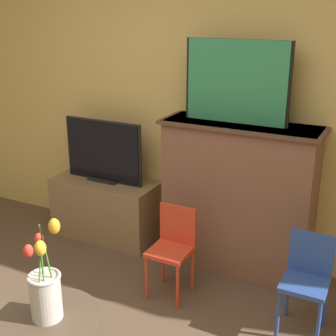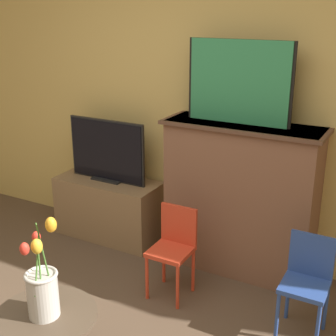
{
  "view_description": "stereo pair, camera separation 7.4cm",
  "coord_description": "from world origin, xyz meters",
  "px_view_note": "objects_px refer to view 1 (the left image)",
  "views": [
    {
      "loc": [
        1.42,
        -1.25,
        1.98
      ],
      "look_at": [
        0.17,
        1.18,
        1.03
      ],
      "focal_mm": 50.0,
      "sensor_mm": 36.0,
      "label": 1
    },
    {
      "loc": [
        1.48,
        -1.22,
        1.98
      ],
      "look_at": [
        0.17,
        1.18,
        1.03
      ],
      "focal_mm": 50.0,
      "sensor_mm": 36.0,
      "label": 2
    }
  ],
  "objects_px": {
    "tv_monitor": "(103,152)",
    "painting": "(236,82)",
    "vase_tulips": "(45,290)",
    "chair_red": "(173,245)",
    "chair_blue": "(307,276)"
  },
  "relations": [
    {
      "from": "chair_red",
      "to": "chair_blue",
      "type": "relative_size",
      "value": 1.0
    },
    {
      "from": "painting",
      "to": "tv_monitor",
      "type": "xyz_separation_m",
      "value": [
        -1.15,
        -0.04,
        -0.67
      ]
    },
    {
      "from": "painting",
      "to": "vase_tulips",
      "type": "relative_size",
      "value": 1.38
    },
    {
      "from": "tv_monitor",
      "to": "painting",
      "type": "bearing_deg",
      "value": 1.8
    },
    {
      "from": "tv_monitor",
      "to": "vase_tulips",
      "type": "xyz_separation_m",
      "value": [
        0.77,
        -1.63,
        -0.16
      ]
    },
    {
      "from": "tv_monitor",
      "to": "chair_red",
      "type": "height_order",
      "value": "tv_monitor"
    },
    {
      "from": "tv_monitor",
      "to": "chair_blue",
      "type": "xyz_separation_m",
      "value": [
        1.85,
        -0.49,
        -0.41
      ]
    },
    {
      "from": "chair_blue",
      "to": "vase_tulips",
      "type": "bearing_deg",
      "value": -133.57
    },
    {
      "from": "painting",
      "to": "chair_blue",
      "type": "relative_size",
      "value": 1.19
    },
    {
      "from": "painting",
      "to": "chair_red",
      "type": "bearing_deg",
      "value": -112.5
    },
    {
      "from": "tv_monitor",
      "to": "vase_tulips",
      "type": "bearing_deg",
      "value": -64.81
    },
    {
      "from": "chair_blue",
      "to": "vase_tulips",
      "type": "distance_m",
      "value": 1.59
    },
    {
      "from": "painting",
      "to": "tv_monitor",
      "type": "height_order",
      "value": "painting"
    },
    {
      "from": "chair_red",
      "to": "vase_tulips",
      "type": "xyz_separation_m",
      "value": [
        -0.16,
        -1.12,
        0.25
      ]
    },
    {
      "from": "vase_tulips",
      "to": "chair_red",
      "type": "bearing_deg",
      "value": 82.09
    }
  ]
}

